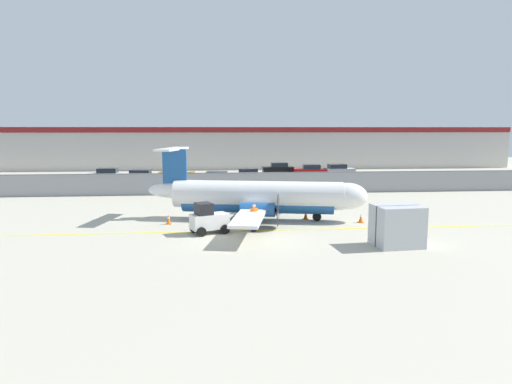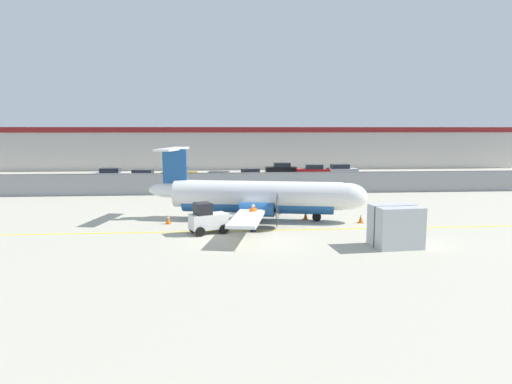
# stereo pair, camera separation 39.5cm
# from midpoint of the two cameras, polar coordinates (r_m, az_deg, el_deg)

# --- Properties ---
(ground_plane) EXTENTS (140.00, 140.00, 0.01)m
(ground_plane) POSITION_cam_midpoint_polar(r_m,az_deg,el_deg) (28.20, -1.90, -4.87)
(ground_plane) COLOR #B2AD99
(perimeter_fence) EXTENTS (98.00, 0.10, 2.10)m
(perimeter_fence) POSITION_cam_midpoint_polar(r_m,az_deg,el_deg) (43.79, -3.16, 1.18)
(perimeter_fence) COLOR gray
(perimeter_fence) RESTS_ON ground
(parking_lot_strip) EXTENTS (98.00, 17.00, 0.12)m
(parking_lot_strip) POSITION_cam_midpoint_polar(r_m,az_deg,el_deg) (55.33, -3.61, 1.47)
(parking_lot_strip) COLOR #38383A
(parking_lot_strip) RESTS_ON ground
(background_building) EXTENTS (91.00, 8.10, 6.50)m
(background_building) POSITION_cam_midpoint_polar(r_m,az_deg,el_deg) (73.52, -4.07, 5.56)
(background_building) COLOR beige
(background_building) RESTS_ON ground
(commuter_airplane) EXTENTS (15.11, 15.99, 4.92)m
(commuter_airplane) POSITION_cam_midpoint_polar(r_m,az_deg,el_deg) (31.27, 0.31, -0.62)
(commuter_airplane) COLOR white
(commuter_airplane) RESTS_ON ground
(baggage_tug) EXTENTS (2.57, 2.06, 1.88)m
(baggage_tug) POSITION_cam_midpoint_polar(r_m,az_deg,el_deg) (27.52, -6.35, -3.42)
(baggage_tug) COLOR silver
(baggage_tug) RESTS_ON ground
(ground_crew_worker) EXTENTS (0.52, 0.46, 1.70)m
(ground_crew_worker) POSITION_cam_midpoint_polar(r_m,az_deg,el_deg) (27.75, -0.65, -3.07)
(ground_crew_worker) COLOR #191E4C
(ground_crew_worker) RESTS_ON ground
(cargo_container) EXTENTS (2.57, 2.20, 2.20)m
(cargo_container) POSITION_cam_midpoint_polar(r_m,az_deg,el_deg) (25.46, 16.79, -4.07)
(cargo_container) COLOR #B7BCC1
(cargo_container) RESTS_ON ground
(traffic_cone_near_left) EXTENTS (0.36, 0.36, 0.64)m
(traffic_cone_near_left) POSITION_cam_midpoint_polar(r_m,az_deg,el_deg) (31.83, 5.87, -2.86)
(traffic_cone_near_left) COLOR orange
(traffic_cone_near_left) RESTS_ON ground
(traffic_cone_near_right) EXTENTS (0.36, 0.36, 0.64)m
(traffic_cone_near_right) POSITION_cam_midpoint_polar(r_m,az_deg,el_deg) (30.67, -11.25, -3.38)
(traffic_cone_near_right) COLOR orange
(traffic_cone_near_right) RESTS_ON ground
(traffic_cone_far_left) EXTENTS (0.36, 0.36, 0.64)m
(traffic_cone_far_left) POSITION_cam_midpoint_polar(r_m,az_deg,el_deg) (31.31, 12.63, -3.19)
(traffic_cone_far_left) COLOR orange
(traffic_cone_far_left) RESTS_ON ground
(traffic_cone_far_right) EXTENTS (0.36, 0.36, 0.64)m
(traffic_cone_far_right) POSITION_cam_midpoint_polar(r_m,az_deg,el_deg) (32.95, -4.61, -2.48)
(traffic_cone_far_right) COLOR orange
(traffic_cone_far_right) RESTS_ON ground
(parked_car_0) EXTENTS (4.22, 2.04, 1.58)m
(parked_car_0) POSITION_cam_midpoint_polar(r_m,az_deg,el_deg) (56.13, -18.35, 2.04)
(parked_car_0) COLOR silver
(parked_car_0) RESTS_ON parking_lot_strip
(parked_car_1) EXTENTS (4.33, 2.27, 1.58)m
(parked_car_1) POSITION_cam_midpoint_polar(r_m,az_deg,el_deg) (52.92, -14.55, 1.85)
(parked_car_1) COLOR navy
(parked_car_1) RESTS_ON parking_lot_strip
(parked_car_2) EXTENTS (4.26, 2.12, 1.58)m
(parked_car_2) POSITION_cam_midpoint_polar(r_m,az_deg,el_deg) (55.46, -10.08, 2.25)
(parked_car_2) COLOR #B28C19
(parked_car_2) RESTS_ON parking_lot_strip
(parked_car_3) EXTENTS (4.37, 2.39, 1.58)m
(parked_car_3) POSITION_cam_midpoint_polar(r_m,az_deg,el_deg) (49.16, -5.26, 1.63)
(parked_car_3) COLOR #B28C19
(parked_car_3) RESTS_ON parking_lot_strip
(parked_car_4) EXTENTS (4.29, 2.20, 1.58)m
(parked_car_4) POSITION_cam_midpoint_polar(r_m,az_deg,el_deg) (52.83, -1.07, 2.09)
(parked_car_4) COLOR #19662D
(parked_car_4) RESTS_ON parking_lot_strip
(parked_car_5) EXTENTS (4.22, 2.04, 1.58)m
(parked_car_5) POSITION_cam_midpoint_polar(r_m,az_deg,el_deg) (61.95, 2.62, 2.94)
(parked_car_5) COLOR black
(parked_car_5) RESTS_ON parking_lot_strip
(parked_car_6) EXTENTS (4.35, 2.34, 1.58)m
(parked_car_6) POSITION_cam_midpoint_polar(r_m,az_deg,el_deg) (59.19, 6.65, 2.67)
(parked_car_6) COLOR red
(parked_car_6) RESTS_ON parking_lot_strip
(parked_car_7) EXTENTS (4.27, 2.14, 1.58)m
(parked_car_7) POSITION_cam_midpoint_polar(r_m,az_deg,el_deg) (60.32, 10.01, 2.70)
(parked_car_7) COLOR silver
(parked_car_7) RESTS_ON parking_lot_strip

